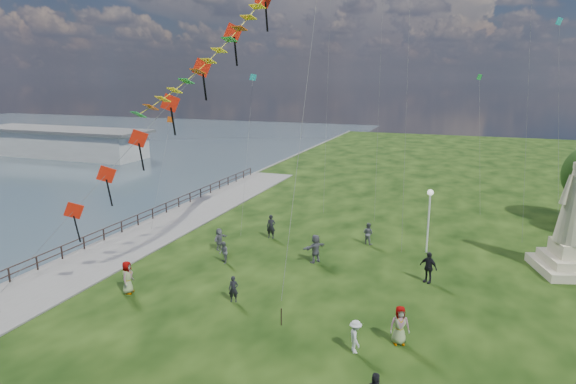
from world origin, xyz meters
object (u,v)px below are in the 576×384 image
at_px(person_10, 127,277).
at_px(person_7, 368,233).
at_px(person_1, 223,252).
at_px(person_2, 355,336).
at_px(statue, 575,227).
at_px(person_11, 315,248).
at_px(lamppost, 429,207).
at_px(person_5, 219,239).
at_px(person_6, 271,227).
at_px(pier_pavilion, 62,142).
at_px(person_9, 428,267).
at_px(person_4, 400,325).
at_px(person_0, 234,289).

bearing_deg(person_10, person_7, -53.70).
relative_size(person_1, person_2, 0.95).
height_order(statue, person_11, statue).
bearing_deg(person_11, person_10, -12.83).
xyz_separation_m(lamppost, person_5, (-13.77, -4.53, -2.45)).
relative_size(person_5, person_6, 0.87).
xyz_separation_m(pier_pavilion, person_7, (54.16, -25.74, -1.03)).
xyz_separation_m(person_6, person_9, (11.79, -4.25, 0.05)).
relative_size(person_1, person_11, 0.76).
xyz_separation_m(person_2, person_7, (-2.26, 14.34, 0.05)).
xyz_separation_m(pier_pavilion, person_9, (58.82, -31.21, -0.89)).
xyz_separation_m(person_5, person_11, (7.05, 0.08, 0.16)).
distance_m(person_1, person_4, 13.53).
bearing_deg(person_11, person_0, 14.31).
bearing_deg(person_4, lamppost, 67.99).
height_order(pier_pavilion, person_4, pier_pavilion).
distance_m(person_10, person_11, 11.79).
xyz_separation_m(statue, person_1, (-20.98, -6.15, -2.22)).
bearing_deg(lamppost, person_6, -175.23).
height_order(pier_pavilion, person_5, pier_pavilion).
relative_size(person_6, person_7, 1.12).
bearing_deg(person_7, statue, -162.72).
distance_m(pier_pavilion, person_6, 54.22).
xyz_separation_m(person_9, person_10, (-15.74, -7.38, -0.01)).
bearing_deg(person_2, person_9, -41.09).
bearing_deg(person_2, person_0, 44.54).
xyz_separation_m(statue, person_6, (-19.96, -0.41, -2.04)).
bearing_deg(person_10, person_1, -39.41).
distance_m(person_0, person_5, 8.33).
bearing_deg(statue, pier_pavilion, 141.78).
xyz_separation_m(person_5, person_7, (9.60, 4.81, 0.02)).
bearing_deg(person_2, person_1, 28.69).
xyz_separation_m(person_1, person_6, (1.02, 5.74, 0.18)).
bearing_deg(person_5, person_1, -140.68).
bearing_deg(person_6, statue, -8.73).
bearing_deg(lamppost, person_4, -90.87).
height_order(person_2, person_10, person_10).
distance_m(person_2, person_7, 14.51).
bearing_deg(pier_pavilion, person_5, -34.43).
bearing_deg(pier_pavilion, lamppost, -24.03).
height_order(statue, person_9, statue).
relative_size(statue, lamppost, 1.74).
xyz_separation_m(person_0, person_7, (5.01, 11.76, 0.08)).
xyz_separation_m(statue, person_2, (-10.57, -13.53, -2.19)).
bearing_deg(person_4, person_11, 107.33).
height_order(person_2, person_6, person_6).
bearing_deg(person_7, person_1, 61.36).
height_order(person_9, person_11, person_9).
distance_m(person_1, person_11, 6.03).
xyz_separation_m(person_4, person_5, (-13.58, 8.14, -0.13)).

